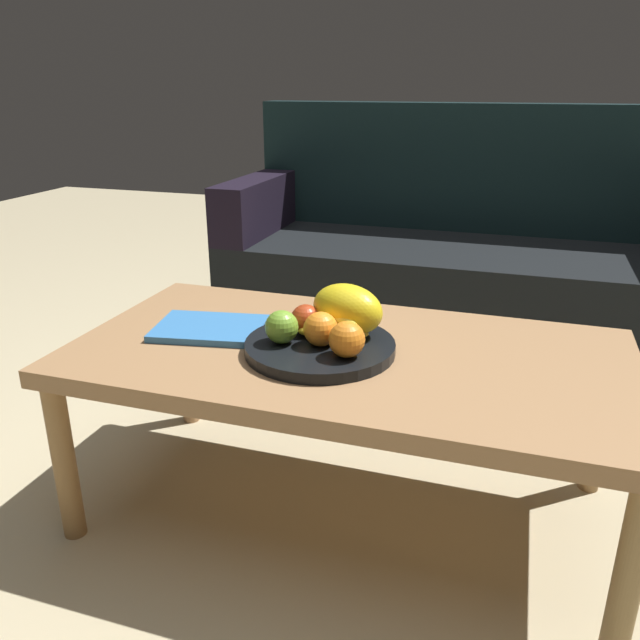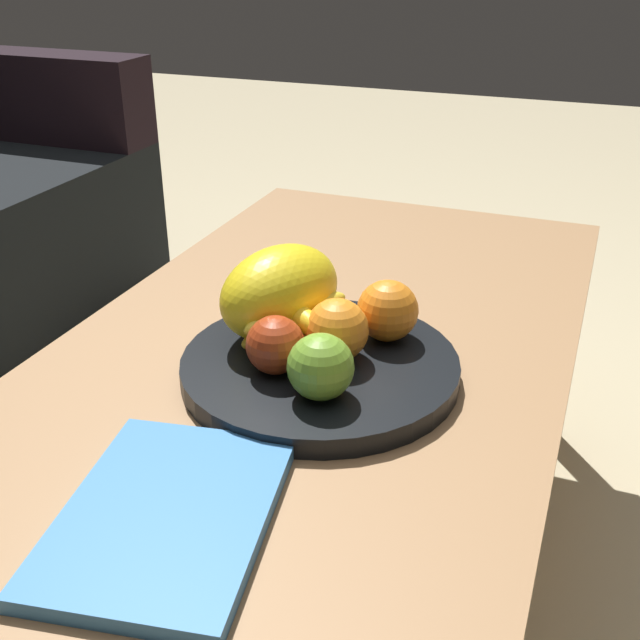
# 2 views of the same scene
# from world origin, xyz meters

# --- Properties ---
(ground_plane) EXTENTS (8.00, 8.00, 0.00)m
(ground_plane) POSITION_xyz_m (0.00, 0.00, 0.00)
(ground_plane) COLOR tan
(coffee_table) EXTENTS (1.22, 0.63, 0.43)m
(coffee_table) POSITION_xyz_m (0.00, 0.00, 0.38)
(coffee_table) COLOR #9A7048
(coffee_table) RESTS_ON ground_plane
(couch) EXTENTS (1.70, 0.70, 0.90)m
(couch) POSITION_xyz_m (0.09, 1.20, 0.30)
(couch) COLOR black
(couch) RESTS_ON ground_plane
(fruit_bowl) EXTENTS (0.33, 0.33, 0.03)m
(fruit_bowl) POSITION_xyz_m (-0.05, -0.04, 0.44)
(fruit_bowl) COLOR black
(fruit_bowl) RESTS_ON coffee_table
(melon_large_front) EXTENTS (0.20, 0.16, 0.11)m
(melon_large_front) POSITION_xyz_m (-0.01, 0.03, 0.51)
(melon_large_front) COLOR yellow
(melon_large_front) RESTS_ON fruit_bowl
(orange_front) EXTENTS (0.07, 0.07, 0.07)m
(orange_front) POSITION_xyz_m (-0.05, -0.05, 0.49)
(orange_front) COLOR orange
(orange_front) RESTS_ON fruit_bowl
(orange_left) EXTENTS (0.08, 0.08, 0.08)m
(orange_left) POSITION_xyz_m (0.02, -0.09, 0.49)
(orange_left) COLOR orange
(orange_left) RESTS_ON fruit_bowl
(apple_front) EXTENTS (0.07, 0.07, 0.07)m
(apple_front) POSITION_xyz_m (-0.13, -0.07, 0.49)
(apple_front) COLOR #70A42E
(apple_front) RESTS_ON fruit_bowl
(apple_left) EXTENTS (0.07, 0.07, 0.07)m
(apple_left) POSITION_xyz_m (-0.10, 0.00, 0.48)
(apple_left) COLOR #A93616
(apple_left) RESTS_ON fruit_bowl
(banana_bunch) EXTENTS (0.16, 0.15, 0.06)m
(banana_bunch) POSITION_xyz_m (-0.03, 0.01, 0.48)
(banana_bunch) COLOR yellow
(banana_bunch) RESTS_ON fruit_bowl
(magazine) EXTENTS (0.28, 0.22, 0.02)m
(magazine) POSITION_xyz_m (-0.34, -0.00, 0.43)
(magazine) COLOR #3575B7
(magazine) RESTS_ON coffee_table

